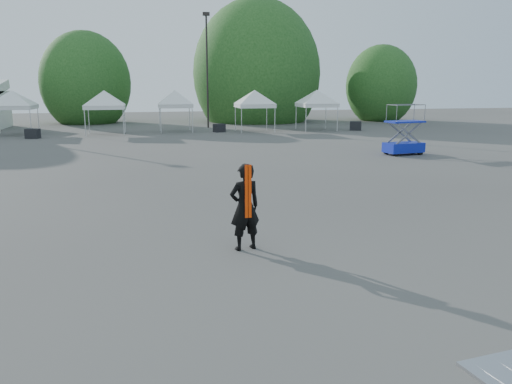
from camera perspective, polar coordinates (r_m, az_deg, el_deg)
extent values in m
plane|color=#474442|center=(13.37, -0.87, -4.07)|extent=(120.00, 120.00, 0.00)
cylinder|color=black|center=(44.93, -5.60, 13.39)|extent=(0.16, 0.16, 9.50)
cube|color=black|center=(45.31, -5.73, 19.60)|extent=(0.60, 0.25, 0.30)
cylinder|color=#382314|center=(52.91, -18.67, 8.71)|extent=(0.36, 0.36, 2.27)
ellipsoid|color=#1B4918|center=(52.85, -18.88, 11.74)|extent=(4.16, 4.16, 4.78)
cylinder|color=#382314|center=(52.91, 0.07, 9.63)|extent=(0.36, 0.36, 2.80)
ellipsoid|color=#1B4918|center=(52.87, 0.07, 13.36)|extent=(5.12, 5.12, 5.89)
cylinder|color=#382314|center=(55.41, 13.94, 9.03)|extent=(0.36, 0.36, 2.10)
ellipsoid|color=#1B4918|center=(55.34, 14.08, 11.70)|extent=(3.84, 3.84, 4.42)
cylinder|color=silver|center=(40.67, -24.35, 7.23)|extent=(0.06, 0.06, 2.00)
cylinder|color=silver|center=(43.50, -23.60, 7.55)|extent=(0.06, 0.06, 2.00)
cube|color=white|center=(42.33, -26.03, 8.70)|extent=(3.09, 3.09, 0.30)
pyramid|color=white|center=(42.30, -26.19, 10.39)|extent=(4.38, 4.38, 1.10)
cylinder|color=silver|center=(39.00, -18.95, 7.48)|extent=(0.06, 0.06, 2.00)
cylinder|color=silver|center=(38.80, -14.89, 7.71)|extent=(0.06, 0.06, 2.00)
cylinder|color=silver|center=(41.72, -18.56, 7.77)|extent=(0.06, 0.06, 2.00)
cylinder|color=silver|center=(41.53, -14.76, 7.98)|extent=(0.06, 0.06, 2.00)
cube|color=white|center=(40.18, -16.89, 9.28)|extent=(2.94, 2.94, 0.30)
pyramid|color=white|center=(40.15, -17.00, 11.06)|extent=(4.16, 4.16, 1.10)
cylinder|color=silver|center=(40.08, -10.83, 8.03)|extent=(0.06, 0.06, 2.00)
cylinder|color=silver|center=(40.24, -7.28, 8.16)|extent=(0.06, 0.06, 2.00)
cylinder|color=silver|center=(42.55, -10.95, 8.25)|extent=(0.06, 0.06, 2.00)
cylinder|color=silver|center=(42.70, -7.60, 8.38)|extent=(0.06, 0.06, 2.00)
cube|color=white|center=(41.32, -9.22, 9.70)|extent=(2.67, 2.67, 0.30)
pyramid|color=white|center=(41.28, -9.27, 11.44)|extent=(3.78, 3.78, 1.10)
cylinder|color=silver|center=(39.46, -1.67, 8.17)|extent=(0.06, 0.06, 2.00)
cylinder|color=silver|center=(40.06, 2.17, 8.23)|extent=(0.06, 0.06, 2.00)
cylinder|color=silver|center=(42.11, -2.38, 8.42)|extent=(0.06, 0.06, 2.00)
cylinder|color=silver|center=(42.68, 1.24, 8.48)|extent=(0.06, 0.06, 2.00)
cube|color=white|center=(41.00, -0.16, 9.84)|extent=(2.90, 2.90, 0.30)
pyramid|color=white|center=(40.97, -0.16, 11.59)|extent=(4.11, 4.11, 1.10)
cylinder|color=silver|center=(40.84, 5.73, 8.25)|extent=(0.06, 0.06, 2.00)
cylinder|color=silver|center=(41.77, 9.29, 8.24)|extent=(0.06, 0.06, 2.00)
cylinder|color=silver|center=(43.41, 4.60, 8.50)|extent=(0.06, 0.06, 2.00)
cylinder|color=silver|center=(44.28, 7.98, 8.50)|extent=(0.06, 0.06, 2.00)
cube|color=white|center=(42.50, 6.94, 9.84)|extent=(2.91, 2.91, 0.30)
pyramid|color=white|center=(42.47, 6.98, 11.52)|extent=(4.11, 4.11, 1.10)
imported|color=black|center=(11.38, -1.30, -1.73)|extent=(0.83, 0.65, 2.01)
cube|color=#FF3A05|center=(11.09, -1.10, 0.04)|extent=(0.16, 0.03, 1.21)
cube|color=#0B139A|center=(28.47, 16.50, 4.91)|extent=(2.24, 1.37, 0.52)
cube|color=#0B139A|center=(28.34, 16.67, 7.71)|extent=(2.14, 1.31, 0.09)
cylinder|color=black|center=(27.67, 15.75, 4.27)|extent=(0.33, 0.18, 0.31)
cylinder|color=black|center=(28.65, 18.25, 4.37)|extent=(0.33, 0.18, 0.31)
cylinder|color=black|center=(28.36, 14.68, 4.51)|extent=(0.33, 0.18, 0.31)
cylinder|color=black|center=(29.32, 17.16, 4.60)|extent=(0.33, 0.18, 0.31)
cube|color=black|center=(39.01, -24.16, 6.11)|extent=(1.02, 0.88, 0.68)
cube|color=black|center=(40.69, -4.23, 7.32)|extent=(1.03, 0.93, 0.65)
cube|color=black|center=(42.98, 11.30, 7.43)|extent=(1.16, 1.05, 0.74)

